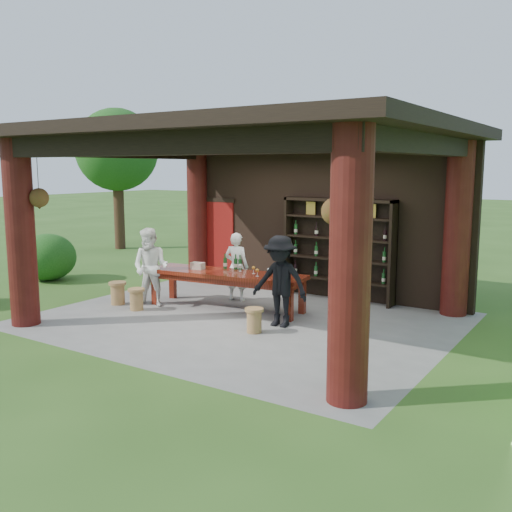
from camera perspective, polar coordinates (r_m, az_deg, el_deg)
The scene contains 15 objects.
ground at distance 10.68m, azimuth -1.18°, elevation -6.38°, with size 90.00×90.00×0.00m, color #2D5119.
pavilion at distance 10.69m, azimuth 0.02°, elevation 5.22°, with size 7.50×6.00×3.60m.
wine_shelf at distance 12.20m, azimuth 8.20°, elevation 0.65°, with size 2.46×0.37×2.16m.
tasting_table at distance 11.38m, azimuth -3.00°, elevation -2.18°, with size 3.33×1.23×0.75m.
stool_near_left at distance 11.58m, azimuth -11.87°, elevation -4.20°, with size 0.33×0.33×0.44m.
stool_near_right at distance 9.82m, azimuth -0.18°, elevation -6.39°, with size 0.32×0.32×0.43m.
stool_far_left at distance 12.14m, azimuth -13.66°, elevation -3.57°, with size 0.36×0.36×0.47m.
host at distance 12.07m, azimuth -1.96°, elevation -1.07°, with size 0.53×0.35×1.45m, color white.
guest_woman at distance 11.75m, azimuth -10.48°, elevation -1.12°, with size 0.78×0.61×1.60m, color white.
guest_man at distance 10.09m, azimuth 2.42°, elevation -2.54°, with size 1.05×0.60×1.63m, color black.
table_bottles at distance 11.62m, azimuth -2.26°, elevation -0.57°, with size 0.44×0.11×0.31m.
table_glasses at distance 11.04m, azimuth 0.27°, elevation -1.49°, with size 0.94×0.34×0.15m.
napkin_basket at distance 11.68m, azimuth -5.86°, elevation -0.99°, with size 0.26×0.18×0.14m, color #BF6672.
shrubs at distance 10.14m, azimuth 15.07°, elevation -4.33°, with size 14.12×8.37×1.36m.
trees at distance 10.68m, azimuth 20.19°, elevation 11.32°, with size 22.68×11.76×4.80m.
Camera 1 is at (5.83, -8.50, 2.81)m, focal length 40.00 mm.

